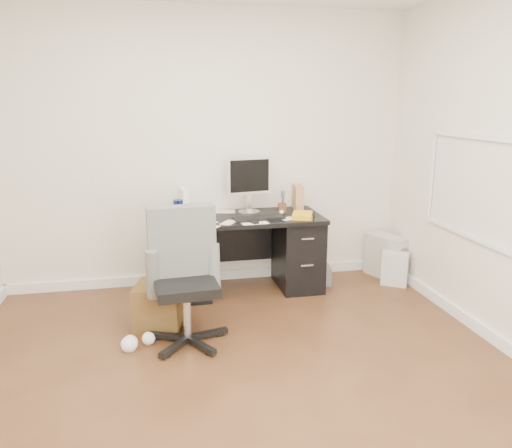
{
  "coord_description": "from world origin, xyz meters",
  "views": [
    {
      "loc": [
        -0.53,
        -2.93,
        1.84
      ],
      "look_at": [
        0.33,
        1.2,
        0.78
      ],
      "focal_mm": 35.0,
      "sensor_mm": 36.0,
      "label": 1
    }
  ],
  "objects": [
    {
      "name": "wicker_basket",
      "position": [
        -0.53,
        0.97,
        0.19
      ],
      "size": [
        0.46,
        0.46,
        0.37
      ],
      "primitive_type": "cube",
      "rotation": [
        0.0,
        0.0,
        -0.27
      ],
      "color": "#473115",
      "rests_on": "ground"
    },
    {
      "name": "white_binder",
      "position": [
        -0.26,
        1.75,
        0.89
      ],
      "size": [
        0.14,
        0.25,
        0.27
      ],
      "primitive_type": "cube",
      "rotation": [
        0.0,
        0.0,
        0.13
      ],
      "color": "white",
      "rests_on": "desk"
    },
    {
      "name": "loose_papers",
      "position": [
        0.1,
        1.6,
        0.75
      ],
      "size": [
        1.1,
        0.6,
        0.0
      ],
      "primitive_type": null,
      "color": "white",
      "rests_on": "desk"
    },
    {
      "name": "pen_cup",
      "position": [
        0.71,
        1.75,
        0.86
      ],
      "size": [
        0.1,
        0.1,
        0.22
      ],
      "primitive_type": null,
      "rotation": [
        0.0,
        0.0,
        -0.11
      ],
      "color": "#522A17",
      "rests_on": "desk"
    },
    {
      "name": "desk",
      "position": [
        0.3,
        1.65,
        0.4
      ],
      "size": [
        1.5,
        0.7,
        0.75
      ],
      "color": "black",
      "rests_on": "ground"
    },
    {
      "name": "travel_mug",
      "position": [
        -0.32,
        1.58,
        0.85
      ],
      "size": [
        0.1,
        0.1,
        0.2
      ],
      "primitive_type": "cylinder",
      "rotation": [
        0.0,
        0.0,
        -0.16
      ],
      "color": "navy",
      "rests_on": "desk"
    },
    {
      "name": "ground",
      "position": [
        0.0,
        0.0,
        0.0
      ],
      "size": [
        4.0,
        4.0,
        0.0
      ],
      "primitive_type": "plane",
      "color": "#462816",
      "rests_on": "ground"
    },
    {
      "name": "shopping_bag",
      "position": [
        1.82,
        1.47,
        0.17
      ],
      "size": [
        0.31,
        0.29,
        0.35
      ],
      "primitive_type": "cube",
      "rotation": [
        0.0,
        0.0,
        -0.58
      ],
      "color": "silver",
      "rests_on": "ground"
    },
    {
      "name": "computer_mouse",
      "position": [
        0.66,
        1.6,
        0.78
      ],
      "size": [
        0.07,
        0.07,
        0.06
      ],
      "primitive_type": "sphere",
      "rotation": [
        0.0,
        0.0,
        0.11
      ],
      "color": "silver",
      "rests_on": "desk"
    },
    {
      "name": "office_chair",
      "position": [
        -0.33,
        0.64,
        0.53
      ],
      "size": [
        0.63,
        0.63,
        1.05
      ],
      "primitive_type": null,
      "rotation": [
        0.0,
        0.0,
        0.07
      ],
      "color": "#525552",
      "rests_on": "ground"
    },
    {
      "name": "pc_tower",
      "position": [
        1.85,
        1.73,
        0.22
      ],
      "size": [
        0.36,
        0.49,
        0.45
      ],
      "primitive_type": "cube",
      "rotation": [
        0.0,
        0.0,
        0.4
      ],
      "color": "#B5AEA3",
      "rests_on": "ground"
    },
    {
      "name": "keyboard",
      "position": [
        0.42,
        1.49,
        0.76
      ],
      "size": [
        0.49,
        0.23,
        0.03
      ],
      "primitive_type": "cube",
      "rotation": [
        0.0,
        0.0,
        0.15
      ],
      "color": "black",
      "rests_on": "desk"
    },
    {
      "name": "lcd_monitor",
      "position": [
        0.38,
        1.77,
        1.03
      ],
      "size": [
        0.49,
        0.33,
        0.57
      ],
      "primitive_type": null,
      "rotation": [
        0.0,
        0.0,
        0.17
      ],
      "color": "silver",
      "rests_on": "desk"
    },
    {
      "name": "room_shell",
      "position": [
        0.03,
        0.03,
        1.66
      ],
      "size": [
        4.02,
        4.02,
        2.71
      ],
      "color": "silver",
      "rests_on": "ground"
    },
    {
      "name": "magazine_file",
      "position": [
        0.89,
        1.83,
        0.88
      ],
      "size": [
        0.13,
        0.22,
        0.25
      ],
      "primitive_type": "cube",
      "rotation": [
        0.0,
        0.0,
        -0.1
      ],
      "color": "#A97652",
      "rests_on": "desk"
    },
    {
      "name": "paper_remote",
      "position": [
        0.35,
        1.39,
        0.76
      ],
      "size": [
        0.26,
        0.21,
        0.02
      ],
      "primitive_type": null,
      "rotation": [
        0.0,
        0.0,
        0.08
      ],
      "color": "white",
      "rests_on": "desk"
    },
    {
      "name": "yellow_book",
      "position": [
        0.85,
        1.48,
        0.77
      ],
      "size": [
        0.27,
        0.31,
        0.04
      ],
      "primitive_type": "cube",
      "rotation": [
        0.0,
        0.0,
        -0.36
      ],
      "color": "yellow",
      "rests_on": "desk"
    },
    {
      "name": "desk_printer",
      "position": [
        1.06,
        1.7,
        0.09
      ],
      "size": [
        0.34,
        0.3,
        0.18
      ],
      "primitive_type": "cube",
      "rotation": [
        0.0,
        0.0,
        -0.21
      ],
      "color": "slate",
      "rests_on": "ground"
    }
  ]
}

